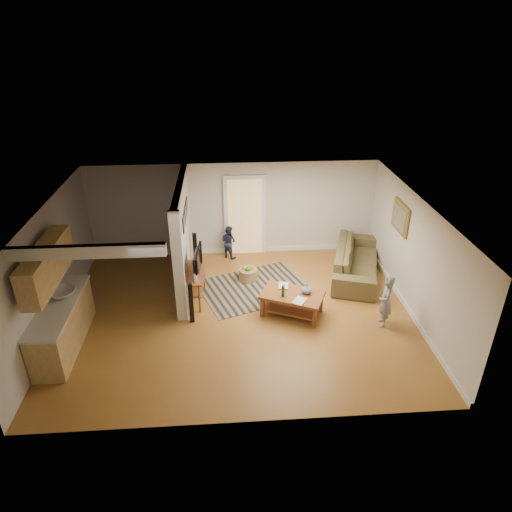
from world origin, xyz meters
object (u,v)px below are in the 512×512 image
Objects in this scene: speaker_left at (191,303)px; child at (382,324)px; speaker_right at (195,252)px; toddler at (229,257)px; tv_console at (195,274)px; sofa at (355,274)px; coffee_table at (293,298)px; toy_basket at (248,274)px.

child is at bearing -20.63° from speaker_left.
speaker_right reaches higher than toddler.
toddler is (-3.15, 3.29, 0.00)m from child.
tv_console reaches higher than toddler.
sofa is 2.19× the size of tv_console.
speaker_left is (-2.18, -0.14, 0.07)m from coffee_table.
toy_basket is 1.34m from toddler.
coffee_table reaches higher than toy_basket.
toddler is (0.79, 2.05, -0.66)m from tv_console.
coffee_table is 1.47× the size of speaker_right.
coffee_table reaches higher than child.
child is (3.94, -1.24, -0.66)m from tv_console.
child is 4.56m from toddler.
speaker_left reaches higher than sofa.
sofa is at bearing -160.20° from toddler.
speaker_left reaches higher than child.
speaker_left reaches higher than coffee_table.
tv_console reaches higher than coffee_table.
tv_console is 0.87m from speaker_left.
child is (4.00, -0.39, -0.47)m from speaker_left.
coffee_table is at bearing -46.09° from speaker_right.
speaker_left is at bearing -91.71° from speaker_right.
coffee_table is 3.05m from speaker_right.
speaker_right is (-4.00, 0.53, 0.51)m from sofa.
toddler is (0.85, 2.90, -0.47)m from speaker_left.
toy_basket is at bearing -27.43° from speaker_right.
speaker_right is at bearing 74.99° from speaker_left.
toddler reaches higher than toy_basket.
child is (4.00, -2.66, -0.51)m from speaker_right.
toddler is at bearing 34.98° from speaker_right.
child is at bearing -162.23° from sofa.
sofa is 4.09m from tv_console.
speaker_right reaches higher than toy_basket.
toddler reaches higher than sofa.
coffee_table is 1.65× the size of toddler.
coffee_table is 1.59× the size of speaker_left.
tv_console is 1.26× the size of speaker_left.
coffee_table is 3.09m from toddler.
tv_console is 1.17× the size of speaker_right.
toy_basket is (1.29, 1.65, -0.30)m from speaker_left.
speaker_left reaches higher than toy_basket.
tv_console is at bearing 70.80° from speaker_left.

